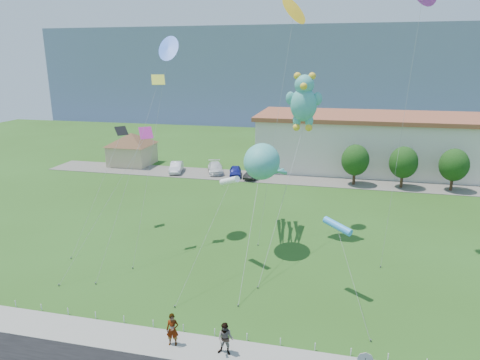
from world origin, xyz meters
name	(u,v)px	position (x,y,z in m)	size (l,w,h in m)	color
ground	(205,321)	(0.00, 0.00, 0.00)	(160.00, 160.00, 0.00)	#284D15
sidewalk	(191,348)	(0.00, -2.75, 0.05)	(80.00, 2.50, 0.10)	gray
parking_strip	(280,178)	(0.00, 35.00, 0.03)	(70.00, 6.00, 0.06)	#59544C
hill_ridge	(317,71)	(0.00, 120.00, 12.50)	(160.00, 50.00, 25.00)	slate
pavilion	(132,146)	(-24.00, 38.00, 3.02)	(9.20, 9.20, 5.00)	tan
warehouse	(468,145)	(26.00, 44.00, 4.12)	(61.00, 15.00, 8.20)	beige
rope_fence	(199,330)	(0.00, -1.30, 0.25)	(26.05, 0.05, 0.50)	white
tree_near	(355,160)	(10.00, 34.00, 3.39)	(3.60, 3.60, 5.47)	#3F2B19
tree_mid	(403,162)	(16.00, 34.00, 3.39)	(3.60, 3.60, 5.47)	#3F2B19
tree_far	(454,165)	(22.00, 34.00, 3.39)	(3.60, 3.60, 5.47)	#3F2B19
pedestrian_left	(172,330)	(-1.10, -2.74, 1.09)	(0.72, 0.48, 1.99)	gray
pedestrian_right	(226,339)	(2.10, -2.86, 1.07)	(0.94, 0.74, 1.94)	gray
parked_car_silver	(176,167)	(-15.40, 34.80, 0.81)	(1.59, 4.55, 1.50)	silver
parked_car_white	(215,168)	(-9.68, 35.78, 0.80)	(2.07, 5.09, 1.48)	silver
parked_car_blue	(235,171)	(-6.39, 34.64, 0.76)	(1.65, 4.09, 1.39)	navy
parked_car_black	(254,173)	(-3.59, 34.09, 0.76)	(1.48, 4.24, 1.40)	black
octopus_kite	(264,166)	(1.50, 12.52, 7.32)	(3.02, 15.60, 9.45)	teal
teddy_bear_kite	(304,100)	(4.45, 15.50, 12.68)	(3.58, 11.80, 15.07)	teal
small_kite_pink	(137,149)	(-8.61, 9.13, 8.99)	(4.44, 9.02, 10.64)	#D32F9A
small_kite_black	(116,144)	(-12.84, 13.44, 8.43)	(1.63, 9.15, 9.97)	black
small_kite_white	(229,182)	(-0.53, 8.42, 6.92)	(2.28, 8.62, 7.42)	white
small_kite_yellow	(151,105)	(-7.87, 10.73, 12.50)	(2.44, 10.06, 14.91)	#C0CE30
small_kite_orange	(293,17)	(2.97, 18.21, 19.84)	(2.83, 7.00, 21.08)	gold
small_kite_cyan	(338,227)	(7.91, 5.43, 5.07)	(2.58, 6.40, 5.54)	#369CF6
small_kite_blue	(168,53)	(-7.23, 13.36, 16.67)	(1.80, 8.76, 17.77)	blue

